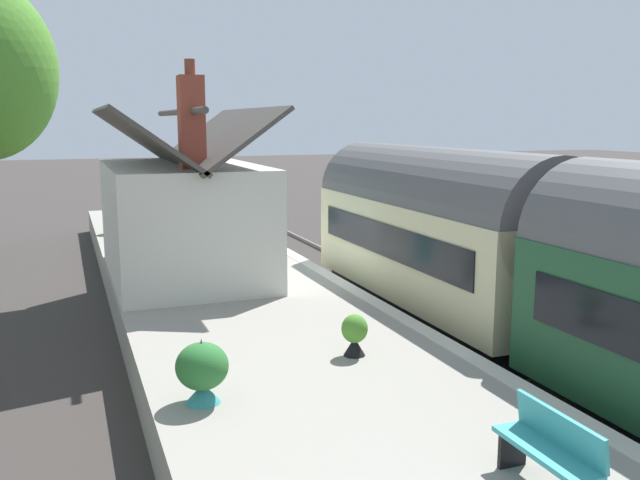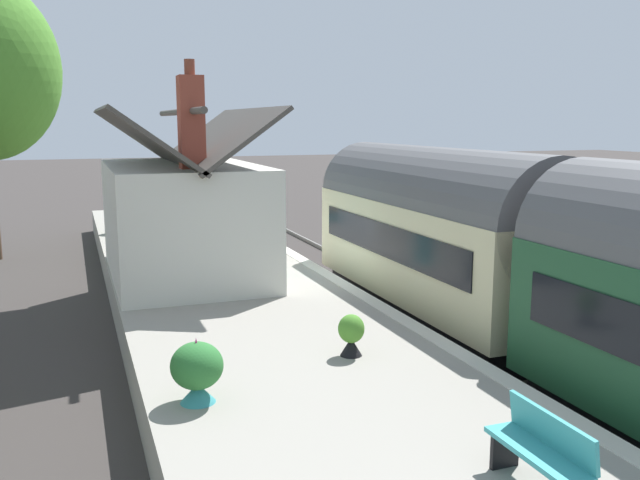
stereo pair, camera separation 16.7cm
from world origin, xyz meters
TOP-DOWN VIEW (x-y plane):
  - ground_plane at (0.00, 0.00)m, footprint 160.00×160.00m
  - platform at (0.00, 3.79)m, footprint 32.00×5.58m
  - platform_edge_coping at (0.00, 1.18)m, footprint 32.00×0.36m
  - rail_near at (0.00, -1.62)m, footprint 52.00×0.08m
  - rail_far at (0.00, -0.18)m, footprint 52.00×0.08m
  - train at (-6.17, -0.90)m, footprint 17.60×2.73m
  - station_building at (1.51, 4.69)m, footprint 6.80×3.94m
  - bench_near_building at (10.43, 3.01)m, footprint 1.41×0.45m
  - bench_mid_platform at (-10.57, 2.75)m, footprint 1.40×0.43m
  - planter_edge_near at (9.06, 5.90)m, footprint 0.73×0.73m
  - planter_edge_far at (-6.92, 5.85)m, footprint 0.76×0.76m
  - planter_under_sign at (9.28, 3.51)m, footprint 0.98×0.32m
  - planter_corner_building at (-5.84, 3.01)m, footprint 0.46×0.46m
  - station_sign_board at (8.50, 1.64)m, footprint 0.96×0.06m

SIDE VIEW (x-z plane):
  - ground_plane at x=0.00m, z-range 0.00..0.00m
  - rail_near at x=0.00m, z-range 0.00..0.14m
  - rail_far at x=0.00m, z-range 0.00..0.14m
  - platform at x=0.00m, z-range 0.00..0.93m
  - platform_edge_coping at x=0.00m, z-range 0.93..0.95m
  - planter_under_sign at x=9.28m, z-range 0.92..1.52m
  - planter_corner_building at x=-5.84m, z-range 0.95..1.67m
  - bench_near_building at x=10.43m, z-range 0.97..1.85m
  - bench_mid_platform at x=-10.57m, z-range 0.97..1.85m
  - planter_edge_near at x=9.06m, z-range 0.98..1.85m
  - planter_edge_far at x=-6.92m, z-range 0.93..1.90m
  - station_sign_board at x=8.50m, z-range 1.34..2.91m
  - train at x=-6.17m, z-range 0.05..4.38m
  - station_building at x=1.51m, z-range -0.18..5.21m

